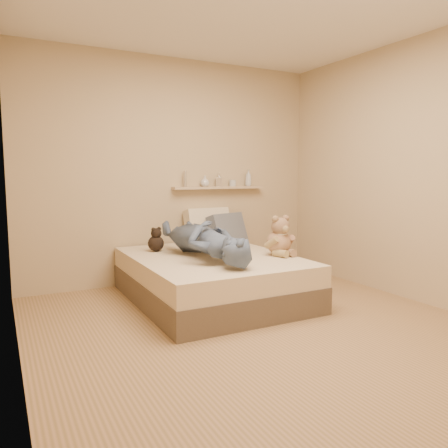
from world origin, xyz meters
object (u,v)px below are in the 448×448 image
dark_plush (156,241)px  pillow_grey (227,228)px  wall_shelf (219,188)px  bed (211,278)px  person (204,239)px  pillow_cream (208,225)px  teddy_bear (280,239)px  game_console (238,249)px

dark_plush → pillow_grey: (0.96, 0.20, 0.06)m
wall_shelf → bed: bearing=-121.2°
dark_plush → wall_shelf: 1.18m
bed → person: 0.42m
pillow_grey → wall_shelf: wall_shelf is taller
pillow_cream → wall_shelf: size_ratio=0.46×
pillow_grey → dark_plush: bearing=-168.4°
teddy_bear → dark_plush: (-1.04, 0.79, -0.06)m
bed → pillow_cream: size_ratio=3.45×
game_console → pillow_cream: size_ratio=0.36×
game_console → pillow_cream: bearing=74.9°
person → teddy_bear: bearing=160.7°
bed → game_console: size_ratio=9.65×
bed → game_console: bearing=-92.5°
game_console → wall_shelf: (0.58, 1.51, 0.49)m
pillow_cream → wall_shelf: (0.19, 0.08, 0.45)m
game_console → person: size_ratio=0.13×
dark_plush → pillow_grey: size_ratio=0.52×
dark_plush → person: size_ratio=0.17×
dark_plush → wall_shelf: (0.96, 0.42, 0.54)m
pillow_grey → wall_shelf: bearing=89.6°
game_console → person: person is taller
game_console → pillow_grey: pillow_grey is taller
teddy_bear → dark_plush: size_ratio=1.57×
bed → pillow_grey: size_ratio=3.80×
wall_shelf → teddy_bear: bearing=-86.3°
teddy_bear → pillow_grey: bearing=94.7°
teddy_bear → person: teddy_bear is taller
teddy_bear → pillow_grey: (-0.08, 0.99, 0.00)m
wall_shelf → dark_plush: bearing=-156.6°
game_console → dark_plush: bearing=109.4°
bed → pillow_grey: (0.55, 0.69, 0.40)m
bed → pillow_cream: pillow_cream is taller
teddy_bear → pillow_grey: 0.99m
bed → dark_plush: dark_plush is taller
pillow_grey → person: size_ratio=0.32×
wall_shelf → pillow_grey: bearing=-90.4°
teddy_bear → pillow_cream: pillow_cream is taller
pillow_grey → pillow_cream: bearing=143.6°
pillow_grey → game_console: bearing=-114.0°
pillow_grey → person: 0.97m
pillow_cream → person: 0.97m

